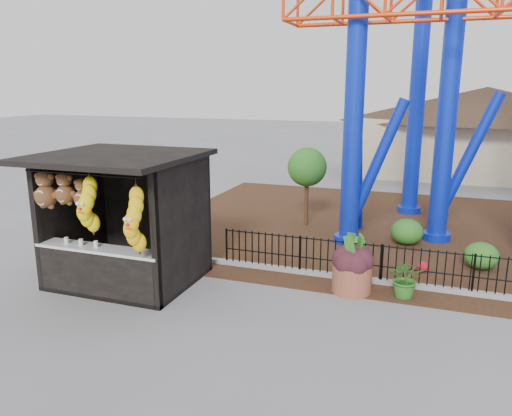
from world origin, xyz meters
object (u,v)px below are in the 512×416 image
(potted_plant, at_px, (406,278))
(roller_coaster, at_px, (496,21))
(terracotta_planter, at_px, (352,278))
(prize_booth, at_px, (119,222))

(potted_plant, bearing_deg, roller_coaster, 66.69)
(roller_coaster, bearing_deg, potted_plant, -106.48)
(roller_coaster, xyz_separation_m, terracotta_planter, (-2.90, -5.92, -6.12))
(prize_booth, relative_size, potted_plant, 3.90)
(prize_booth, distance_m, terracotta_planter, 5.54)
(prize_booth, bearing_deg, roller_coaster, 42.02)
(potted_plant, bearing_deg, prize_booth, -173.56)
(prize_booth, height_order, terracotta_planter, prize_booth)
(terracotta_planter, distance_m, potted_plant, 1.20)
(roller_coaster, distance_m, terracotta_planter, 9.00)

